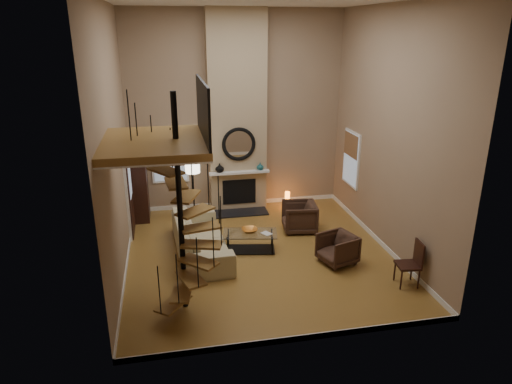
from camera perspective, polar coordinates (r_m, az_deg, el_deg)
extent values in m
cube|color=#B08138|center=(10.85, 0.42, -7.71)|extent=(6.00, 6.50, 0.01)
cube|color=#977D61|center=(13.03, -2.48, 9.76)|extent=(6.00, 0.02, 5.50)
cube|color=#977D61|center=(6.86, 5.94, 0.59)|extent=(6.00, 0.02, 5.50)
cube|color=#977D61|center=(9.76, -17.16, 5.55)|extent=(0.02, 6.50, 5.50)
cube|color=#977D61|center=(10.89, 16.22, 7.05)|extent=(0.02, 6.50, 5.50)
cube|color=white|center=(13.74, -2.31, -1.37)|extent=(6.00, 0.02, 0.12)
cube|color=white|center=(8.15, 5.23, -17.57)|extent=(6.00, 0.02, 0.12)
cube|color=white|center=(10.70, -15.66, -8.55)|extent=(0.02, 6.50, 0.12)
cube|color=white|center=(11.74, 14.94, -5.86)|extent=(0.02, 6.50, 0.12)
cube|color=tan|center=(12.85, -2.34, 9.62)|extent=(1.60, 0.38, 5.50)
cube|color=black|center=(13.14, -1.84, -2.56)|extent=(1.50, 0.60, 0.04)
cube|color=black|center=(13.22, -2.08, 0.04)|extent=(0.95, 0.02, 0.72)
cube|color=white|center=(12.96, -2.05, 2.42)|extent=(1.70, 0.18, 0.06)
torus|color=black|center=(12.80, -2.14, 5.92)|extent=(0.94, 0.10, 0.94)
cylinder|color=white|center=(12.81, -2.15, 5.93)|extent=(0.80, 0.01, 0.80)
imported|color=black|center=(12.88, -4.51, 2.98)|extent=(0.24, 0.24, 0.25)
imported|color=#185054|center=(13.06, 0.52, 3.19)|extent=(0.20, 0.20, 0.21)
cube|color=white|center=(13.11, -10.64, 4.35)|extent=(1.02, 0.04, 1.52)
cube|color=#8C9EB2|center=(13.09, -10.64, 4.33)|extent=(0.90, 0.01, 1.40)
cube|color=olive|center=(13.02, -10.70, 5.20)|extent=(0.90, 0.01, 0.98)
cube|color=white|center=(12.91, 11.70, 4.04)|extent=(0.04, 1.02, 1.52)
cube|color=#8C9EB2|center=(12.90, 11.60, 4.04)|extent=(0.01, 0.90, 1.40)
cube|color=olive|center=(12.80, 11.65, 5.69)|extent=(0.01, 0.90, 0.63)
cube|color=white|center=(11.95, -15.46, -0.30)|extent=(0.06, 1.05, 2.16)
cube|color=black|center=(11.96, -15.28, -0.40)|extent=(0.05, 0.90, 2.05)
cube|color=#8C9EB2|center=(11.82, -15.32, 1.54)|extent=(0.01, 0.60, 0.90)
cube|color=olive|center=(7.85, -12.42, 5.94)|extent=(1.70, 2.20, 0.12)
cube|color=white|center=(7.87, -12.38, 5.41)|extent=(1.70, 2.20, 0.03)
cube|color=black|center=(7.77, -6.58, 10.12)|extent=(0.04, 2.20, 0.94)
cylinder|color=black|center=(8.20, -9.39, -1.86)|extent=(0.10, 0.10, 4.02)
cube|color=olive|center=(8.74, -10.16, -13.39)|extent=(0.71, 0.78, 0.04)
cylinder|color=black|center=(8.26, -11.86, -11.80)|extent=(0.02, 0.02, 0.94)
cube|color=olive|center=(8.54, -9.16, -12.10)|extent=(0.46, 0.77, 0.04)
cylinder|color=black|center=(8.00, -9.68, -10.59)|extent=(0.02, 0.02, 0.94)
cube|color=olive|center=(8.42, -8.06, -10.47)|extent=(0.55, 0.79, 0.04)
cylinder|color=black|center=(7.90, -7.25, -8.69)|extent=(0.02, 0.02, 0.94)
cube|color=olive|center=(8.38, -7.17, -8.55)|extent=(0.75, 0.74, 0.04)
cylinder|color=black|center=(7.97, -5.30, -6.26)|extent=(0.02, 0.02, 0.94)
cube|color=olive|center=(8.41, -6.73, -6.46)|extent=(0.79, 0.53, 0.04)
cylinder|color=black|center=(8.15, -4.37, -3.61)|extent=(0.02, 0.02, 0.94)
cube|color=olive|center=(8.45, -6.86, -4.36)|extent=(0.77, 0.48, 0.04)
cylinder|color=black|center=(8.37, -4.63, -1.04)|extent=(0.02, 0.02, 0.94)
cube|color=olive|center=(8.49, -7.53, -2.37)|extent=(0.77, 0.72, 0.04)
cylinder|color=black|center=(8.57, -5.94, 1.24)|extent=(0.02, 0.02, 0.94)
cube|color=olive|center=(8.49, -8.60, -0.55)|extent=(0.58, 0.79, 0.04)
cylinder|color=black|center=(8.67, -7.99, 3.17)|extent=(0.02, 0.02, 0.94)
cube|color=olive|center=(8.42, -9.87, 1.08)|extent=(0.41, 0.75, 0.04)
cylinder|color=black|center=(8.63, -10.38, 4.77)|extent=(0.02, 0.02, 0.94)
cube|color=olive|center=(8.29, -11.09, 2.59)|extent=(0.68, 0.79, 0.04)
cylinder|color=black|center=(8.46, -12.69, 6.12)|extent=(0.02, 0.02, 0.94)
cube|color=olive|center=(8.09, -12.02, 4.03)|extent=(0.80, 0.64, 0.04)
cylinder|color=black|center=(8.16, -14.50, 7.37)|extent=(0.02, 0.02, 0.94)
cube|color=olive|center=(7.87, -12.46, 5.51)|extent=(0.72, 0.34, 0.04)
cylinder|color=black|center=(7.79, -15.39, 8.68)|extent=(0.02, 0.02, 0.94)
cube|color=black|center=(12.89, -14.20, 0.80)|extent=(0.43, 0.91, 2.04)
imported|color=tan|center=(10.84, -6.93, -5.53)|extent=(1.26, 2.87, 0.82)
imported|color=#3D271C|center=(12.02, 5.74, -3.10)|extent=(0.95, 0.93, 0.78)
imported|color=#3D271C|center=(10.51, 10.32, -6.83)|extent=(0.93, 0.92, 0.68)
cube|color=silver|center=(10.84, -0.75, -5.13)|extent=(1.35, 0.85, 0.02)
cube|color=black|center=(11.02, -0.74, -7.09)|extent=(1.23, 0.73, 0.02)
cylinder|color=black|center=(10.75, -3.54, -6.68)|extent=(0.04, 0.04, 0.46)
cylinder|color=black|center=(10.74, 2.04, -6.68)|extent=(0.04, 0.04, 0.46)
cylinder|color=black|center=(11.15, -3.43, -5.68)|extent=(0.04, 0.04, 0.46)
cylinder|color=black|center=(11.14, 1.95, -5.68)|extent=(0.04, 0.04, 0.46)
imported|color=#C16F22|center=(10.86, -0.80, -4.74)|extent=(0.37, 0.37, 0.09)
imported|color=gray|center=(10.76, 1.24, -5.19)|extent=(0.27, 0.30, 0.02)
cylinder|color=black|center=(12.71, -7.55, -3.55)|extent=(0.35, 0.35, 0.03)
cylinder|color=black|center=(12.42, -7.70, -0.22)|extent=(0.04, 0.04, 1.50)
cylinder|color=#F2E5C6|center=(12.19, -7.86, 3.10)|extent=(0.39, 0.39, 0.31)
cylinder|color=orange|center=(13.46, 3.88, -0.98)|extent=(0.14, 0.14, 0.50)
cube|color=black|center=(9.95, 18.23, -8.59)|extent=(0.48, 0.48, 0.05)
cube|color=black|center=(9.91, 19.49, -7.16)|extent=(0.09, 0.42, 0.51)
cylinder|color=black|center=(9.84, 17.50, -10.35)|extent=(0.04, 0.04, 0.41)
cylinder|color=black|center=(9.98, 19.45, -10.15)|extent=(0.04, 0.04, 0.41)
cylinder|color=black|center=(10.13, 16.75, -9.36)|extent=(0.04, 0.04, 0.41)
cylinder|color=black|center=(10.26, 18.65, -9.18)|extent=(0.04, 0.04, 0.41)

